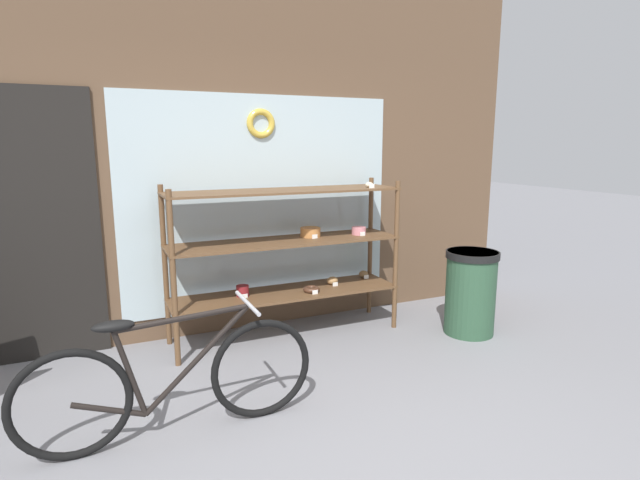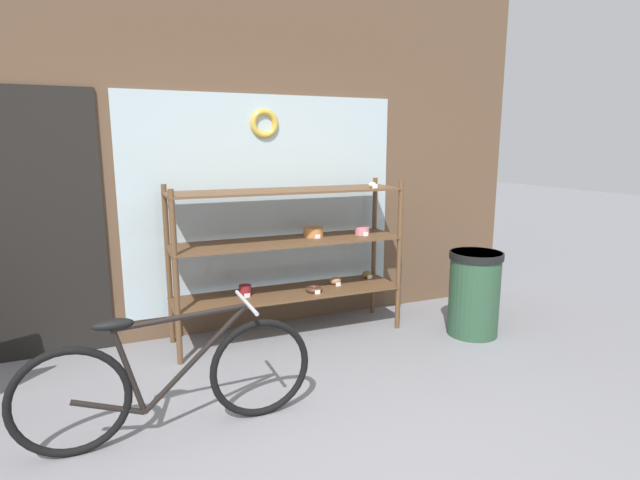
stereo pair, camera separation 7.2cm
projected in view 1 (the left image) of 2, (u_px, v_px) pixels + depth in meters
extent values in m
plane|color=gray|center=(363.00, 468.00, 2.62)|extent=(30.00, 30.00, 0.00)
cube|color=brown|center=(237.00, 142.00, 4.36)|extent=(5.76, 0.08, 3.38)
cube|color=silver|center=(262.00, 203.00, 4.50)|extent=(2.49, 0.02, 1.90)
cube|color=black|center=(41.00, 227.00, 3.79)|extent=(0.84, 0.03, 2.10)
torus|color=gold|center=(261.00, 123.00, 4.35)|extent=(0.26, 0.06, 0.26)
cylinder|color=brown|center=(174.00, 280.00, 3.71)|extent=(0.04, 0.04, 1.36)
cylinder|color=brown|center=(396.00, 256.00, 4.51)|extent=(0.04, 0.04, 1.36)
cylinder|color=brown|center=(165.00, 266.00, 4.13)|extent=(0.04, 0.04, 1.36)
cylinder|color=brown|center=(370.00, 247.00, 4.92)|extent=(0.04, 0.04, 1.36)
cube|color=brown|center=(286.00, 293.00, 4.37)|extent=(2.00, 0.51, 0.02)
cube|color=brown|center=(285.00, 241.00, 4.28)|extent=(2.00, 0.51, 0.02)
cube|color=brown|center=(285.00, 191.00, 4.20)|extent=(2.00, 0.51, 0.02)
ellipsoid|color=#AD7F4C|center=(332.00, 281.00, 4.59)|extent=(0.11, 0.09, 0.07)
cube|color=white|center=(335.00, 284.00, 4.54)|extent=(0.05, 0.00, 0.04)
cylinder|color=pink|center=(359.00, 231.00, 4.55)|extent=(0.13, 0.13, 0.07)
cube|color=white|center=(363.00, 234.00, 4.49)|extent=(0.05, 0.00, 0.04)
torus|color=#4C2D1E|center=(311.00, 289.00, 4.37)|extent=(0.15, 0.15, 0.04)
cube|color=white|center=(315.00, 292.00, 4.30)|extent=(0.05, 0.00, 0.04)
ellipsoid|color=beige|center=(369.00, 185.00, 4.38)|extent=(0.07, 0.06, 0.05)
cube|color=white|center=(372.00, 186.00, 4.35)|extent=(0.05, 0.00, 0.04)
cylinder|color=#C67F42|center=(310.00, 232.00, 4.44)|extent=(0.18, 0.18, 0.08)
cube|color=white|center=(315.00, 237.00, 4.36)|extent=(0.05, 0.00, 0.04)
ellipsoid|color=brown|center=(364.00, 274.00, 4.84)|extent=(0.09, 0.08, 0.07)
cube|color=white|center=(366.00, 277.00, 4.79)|extent=(0.05, 0.00, 0.04)
cylinder|color=maroon|center=(243.00, 291.00, 4.24)|extent=(0.11, 0.11, 0.09)
cube|color=white|center=(245.00, 296.00, 4.19)|extent=(0.05, 0.00, 0.04)
torus|color=black|center=(71.00, 405.00, 2.64)|extent=(0.63, 0.04, 0.63)
torus|color=black|center=(262.00, 369.00, 3.07)|extent=(0.63, 0.04, 0.63)
cylinder|color=black|center=(198.00, 359.00, 2.89)|extent=(0.63, 0.03, 0.58)
cylinder|color=black|center=(184.00, 318.00, 2.81)|extent=(0.74, 0.03, 0.07)
cylinder|color=black|center=(130.00, 374.00, 2.74)|extent=(0.16, 0.03, 0.52)
cylinder|color=black|center=(109.00, 410.00, 2.73)|extent=(0.38, 0.03, 0.17)
ellipsoid|color=black|center=(113.00, 326.00, 2.66)|extent=(0.22, 0.09, 0.06)
cylinder|color=#B2B2B7|center=(247.00, 303.00, 2.95)|extent=(0.02, 0.46, 0.02)
cylinder|color=#2D5138|center=(470.00, 293.00, 4.43)|extent=(0.44, 0.44, 0.75)
cylinder|color=black|center=(473.00, 255.00, 4.36)|extent=(0.46, 0.46, 0.06)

